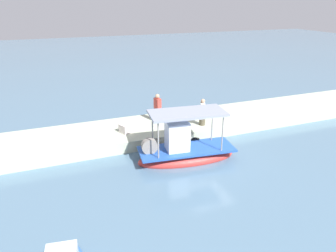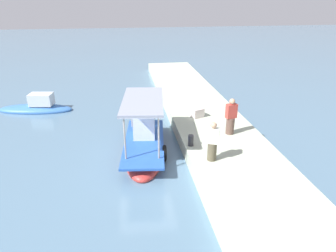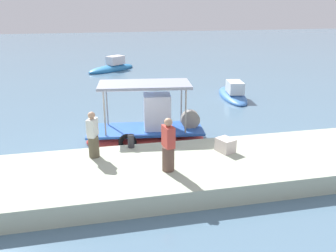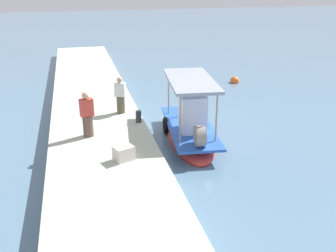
# 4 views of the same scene
# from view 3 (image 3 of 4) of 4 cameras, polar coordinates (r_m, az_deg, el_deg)

# --- Properties ---
(ground_plane) EXTENTS (120.00, 120.00, 0.00)m
(ground_plane) POSITION_cam_3_polar(r_m,az_deg,el_deg) (15.15, -8.26, -2.90)
(ground_plane) COLOR slate
(dock_quay) EXTENTS (36.00, 3.87, 0.65)m
(dock_quay) POSITION_cam_3_polar(r_m,az_deg,el_deg) (11.65, -6.93, -8.25)
(dock_quay) COLOR #B6C1A7
(dock_quay) RESTS_ON ground_plane
(main_fishing_boat) EXTENTS (5.27, 2.36, 2.96)m
(main_fishing_boat) POSITION_cam_3_polar(r_m,az_deg,el_deg) (15.03, -3.29, -0.87)
(main_fishing_boat) COLOR #C03530
(main_fishing_boat) RESTS_ON ground_plane
(fisherman_near_bollard) EXTENTS (0.46, 0.54, 1.75)m
(fisherman_near_bollard) POSITION_cam_3_polar(r_m,az_deg,el_deg) (10.95, 0.04, -3.48)
(fisherman_near_bollard) COLOR brown
(fisherman_near_bollard) RESTS_ON dock_quay
(fisherman_by_crate) EXTENTS (0.48, 0.53, 1.63)m
(fisherman_by_crate) POSITION_cam_3_polar(r_m,az_deg,el_deg) (12.20, -12.14, -1.73)
(fisherman_by_crate) COLOR brown
(fisherman_by_crate) RESTS_ON dock_quay
(mooring_bollard) EXTENTS (0.24, 0.24, 0.50)m
(mooring_bollard) POSITION_cam_3_polar(r_m,az_deg,el_deg) (12.95, -6.07, -2.46)
(mooring_bollard) COLOR #2D2D33
(mooring_bollard) RESTS_ON dock_quay
(cargo_crate) EXTENTS (0.69, 0.76, 0.49)m
(cargo_crate) POSITION_cam_3_polar(r_m,az_deg,el_deg) (12.71, 9.36, -3.09)
(cargo_crate) COLOR beige
(cargo_crate) RESTS_ON dock_quay
(moored_boat_near) EXTENTS (4.92, 4.26, 1.47)m
(moored_boat_near) POSITION_cam_3_polar(r_m,az_deg,el_deg) (31.97, -9.10, 9.38)
(moored_boat_near) COLOR #2979BC
(moored_boat_near) RESTS_ON ground_plane
(moored_boat_mid) EXTENTS (2.13, 4.79, 1.37)m
(moored_boat_mid) POSITION_cam_3_polar(r_m,az_deg,el_deg) (22.73, 10.54, 5.08)
(moored_boat_mid) COLOR #3C73C1
(moored_boat_mid) RESTS_ON ground_plane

